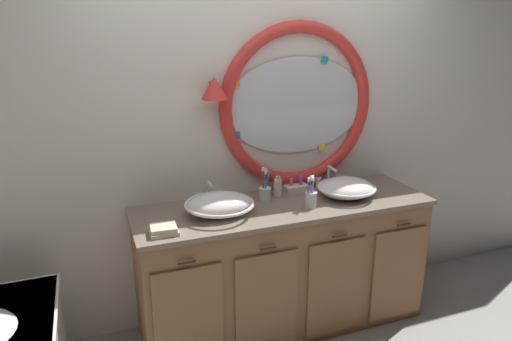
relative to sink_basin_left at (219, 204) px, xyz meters
The scene contains 11 objects.
back_wall_assembly 0.65m from the sink_basin_left, 40.97° to the left, with size 6.40×0.26×2.60m.
vanity_counter 0.68m from the sink_basin_left, ahead, with size 1.95×0.63×0.89m.
sink_basin_left is the anchor object (origin of this frame).
sink_basin_right 0.89m from the sink_basin_left, ahead, with size 0.40×0.40×0.12m.
faucet_set_left 0.24m from the sink_basin_left, 90.00° to the left, with size 0.21×0.12×0.14m.
faucet_set_right 0.92m from the sink_basin_left, 14.87° to the left, with size 0.22×0.13×0.15m.
toothbrush_holder_left 0.38m from the sink_basin_left, 21.48° to the left, with size 0.08×0.08×0.22m.
toothbrush_holder_right 0.58m from the sink_basin_left, ahead, with size 0.08×0.08×0.22m.
soap_dispenser 0.49m from the sink_basin_left, 20.60° to the left, with size 0.06×0.06×0.15m.
folded_hand_towel 0.40m from the sink_basin_left, 157.72° to the right, with size 0.15×0.14×0.05m.
toiletry_basket 0.67m from the sink_basin_left, 20.32° to the left, with size 0.17×0.11×0.10m.
Camera 1 is at (-1.09, -2.27, 1.98)m, focal length 32.13 mm.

